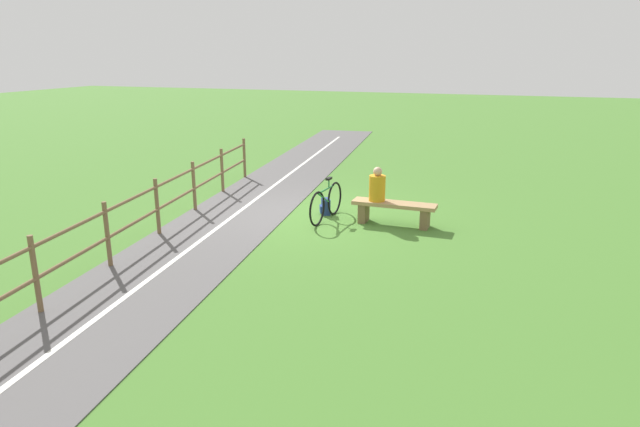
{
  "coord_description": "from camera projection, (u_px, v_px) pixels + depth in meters",
  "views": [
    {
      "loc": [
        -4.3,
        11.55,
        3.6
      ],
      "look_at": [
        -1.3,
        2.81,
        0.93
      ],
      "focal_mm": 31.43,
      "sensor_mm": 36.0,
      "label": 1
    }
  ],
  "objects": [
    {
      "name": "bench",
      "position": [
        394.0,
        209.0,
        12.03
      ],
      "size": [
        1.81,
        0.48,
        0.5
      ],
      "rotation": [
        0.0,
        0.0,
        -0.03
      ],
      "color": "#A88456",
      "rests_on": "ground_plane"
    },
    {
      "name": "fence_roadside",
      "position": [
        134.0,
        214.0,
        10.45
      ],
      "size": [
        1.81,
        12.8,
        1.16
      ],
      "rotation": [
        0.0,
        0.0,
        1.71
      ],
      "color": "brown",
      "rests_on": "ground_plane"
    },
    {
      "name": "backpack",
      "position": [
        325.0,
        207.0,
        12.86
      ],
      "size": [
        0.31,
        0.35,
        0.37
      ],
      "rotation": [
        0.0,
        0.0,
        5.14
      ],
      "color": "navy",
      "rests_on": "ground_plane"
    },
    {
      "name": "bicycle",
      "position": [
        326.0,
        203.0,
        12.36
      ],
      "size": [
        0.2,
        1.73,
        0.94
      ],
      "rotation": [
        0.0,
        0.0,
        1.48
      ],
      "color": "black",
      "rests_on": "ground_plane"
    },
    {
      "name": "person_seated",
      "position": [
        377.0,
        187.0,
        12.03
      ],
      "size": [
        0.36,
        0.36,
        0.74
      ],
      "rotation": [
        0.0,
        0.0,
        -0.03
      ],
      "color": "orange",
      "rests_on": "bench"
    },
    {
      "name": "path_centre_line",
      "position": [
        161.0,
        270.0,
        9.55
      ],
      "size": [
        3.47,
        31.83,
        0.0
      ],
      "primitive_type": "cube",
      "rotation": [
        0.0,
        0.0,
        0.11
      ],
      "color": "silver",
      "rests_on": "paved_path"
    },
    {
      "name": "ground_plane",
      "position": [
        306.0,
        215.0,
        12.83
      ],
      "size": [
        80.0,
        80.0,
        0.0
      ],
      "primitive_type": "plane",
      "color": "#477A2D"
    },
    {
      "name": "paved_path",
      "position": [
        161.0,
        271.0,
        9.56
      ],
      "size": [
        6.15,
        36.05,
        0.02
      ],
      "primitive_type": "cube",
      "rotation": [
        0.0,
        0.0,
        0.11
      ],
      "color": "#565454",
      "rests_on": "ground_plane"
    }
  ]
}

